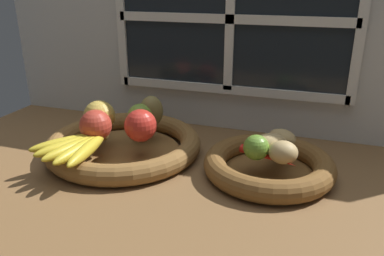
{
  "coord_description": "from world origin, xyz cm",
  "views": [
    {
      "loc": [
        23.98,
        -74.48,
        40.63
      ],
      "look_at": [
        -2.36,
        3.34,
        8.95
      ],
      "focal_mm": 36.09,
      "sensor_mm": 36.0,
      "label": 1
    }
  ],
  "objects_px": {
    "fruit_bowl_left": "(124,145)",
    "apple_green_back": "(140,117)",
    "banana_bunch_front": "(76,146)",
    "lime_near": "(256,148)",
    "chili_pepper": "(268,156)",
    "apple_red_right": "(141,126)",
    "apple_golden_left": "(99,116)",
    "potato_large": "(270,144)",
    "potato_back": "(282,139)",
    "fruit_bowl_right": "(269,165)",
    "pear_brown": "(151,111)",
    "potato_small": "(283,152)",
    "apple_red_front": "(96,126)"
  },
  "relations": [
    {
      "from": "pear_brown",
      "to": "potato_small",
      "type": "relative_size",
      "value": 1.32
    },
    {
      "from": "apple_green_back",
      "to": "apple_red_right",
      "type": "bearing_deg",
      "value": -63.57
    },
    {
      "from": "potato_small",
      "to": "chili_pepper",
      "type": "distance_m",
      "value": 0.03
    },
    {
      "from": "apple_red_front",
      "to": "fruit_bowl_left",
      "type": "bearing_deg",
      "value": 50.66
    },
    {
      "from": "apple_red_front",
      "to": "potato_back",
      "type": "height_order",
      "value": "apple_red_front"
    },
    {
      "from": "apple_green_back",
      "to": "potato_large",
      "type": "bearing_deg",
      "value": -8.64
    },
    {
      "from": "apple_red_right",
      "to": "fruit_bowl_left",
      "type": "bearing_deg",
      "value": 161.56
    },
    {
      "from": "fruit_bowl_right",
      "to": "lime_near",
      "type": "height_order",
      "value": "lime_near"
    },
    {
      "from": "potato_large",
      "to": "potato_small",
      "type": "relative_size",
      "value": 1.24
    },
    {
      "from": "apple_green_back",
      "to": "lime_near",
      "type": "bearing_deg",
      "value": -15.95
    },
    {
      "from": "potato_large",
      "to": "potato_small",
      "type": "height_order",
      "value": "same"
    },
    {
      "from": "apple_red_right",
      "to": "apple_golden_left",
      "type": "height_order",
      "value": "apple_golden_left"
    },
    {
      "from": "banana_bunch_front",
      "to": "potato_back",
      "type": "height_order",
      "value": "potato_back"
    },
    {
      "from": "pear_brown",
      "to": "lime_near",
      "type": "relative_size",
      "value": 1.47
    },
    {
      "from": "chili_pepper",
      "to": "fruit_bowl_right",
      "type": "bearing_deg",
      "value": 114.18
    },
    {
      "from": "fruit_bowl_right",
      "to": "potato_small",
      "type": "bearing_deg",
      "value": -45.0
    },
    {
      "from": "fruit_bowl_right",
      "to": "pear_brown",
      "type": "xyz_separation_m",
      "value": [
        -0.32,
        0.08,
        0.07
      ]
    },
    {
      "from": "banana_bunch_front",
      "to": "potato_large",
      "type": "relative_size",
      "value": 2.38
    },
    {
      "from": "fruit_bowl_left",
      "to": "apple_red_front",
      "type": "relative_size",
      "value": 5.07
    },
    {
      "from": "banana_bunch_front",
      "to": "potato_small",
      "type": "xyz_separation_m",
      "value": [
        0.44,
        0.09,
        0.01
      ]
    },
    {
      "from": "lime_near",
      "to": "apple_green_back",
      "type": "bearing_deg",
      "value": 164.05
    },
    {
      "from": "apple_green_back",
      "to": "apple_golden_left",
      "type": "height_order",
      "value": "apple_golden_left"
    },
    {
      "from": "apple_red_right",
      "to": "potato_small",
      "type": "relative_size",
      "value": 1.26
    },
    {
      "from": "pear_brown",
      "to": "banana_bunch_front",
      "type": "height_order",
      "value": "pear_brown"
    },
    {
      "from": "pear_brown",
      "to": "apple_red_right",
      "type": "bearing_deg",
      "value": -79.99
    },
    {
      "from": "potato_back",
      "to": "potato_large",
      "type": "relative_size",
      "value": 0.87
    },
    {
      "from": "potato_back",
      "to": "lime_near",
      "type": "xyz_separation_m",
      "value": [
        -0.04,
        -0.08,
        0.0
      ]
    },
    {
      "from": "apple_red_right",
      "to": "apple_golden_left",
      "type": "relative_size",
      "value": 0.98
    },
    {
      "from": "apple_golden_left",
      "to": "potato_large",
      "type": "bearing_deg",
      "value": -0.86
    },
    {
      "from": "lime_near",
      "to": "chili_pepper",
      "type": "distance_m",
      "value": 0.03
    },
    {
      "from": "fruit_bowl_right",
      "to": "fruit_bowl_left",
      "type": "bearing_deg",
      "value": -180.0
    },
    {
      "from": "banana_bunch_front",
      "to": "apple_green_back",
      "type": "bearing_deg",
      "value": 67.86
    },
    {
      "from": "apple_green_back",
      "to": "banana_bunch_front",
      "type": "xyz_separation_m",
      "value": [
        -0.07,
        -0.18,
        -0.02
      ]
    },
    {
      "from": "lime_near",
      "to": "potato_back",
      "type": "bearing_deg",
      "value": 61.02
    },
    {
      "from": "banana_bunch_front",
      "to": "potato_large",
      "type": "distance_m",
      "value": 0.42
    },
    {
      "from": "fruit_bowl_right",
      "to": "apple_red_front",
      "type": "height_order",
      "value": "apple_red_front"
    },
    {
      "from": "fruit_bowl_left",
      "to": "apple_red_right",
      "type": "bearing_deg",
      "value": -18.44
    },
    {
      "from": "apple_golden_left",
      "to": "apple_green_back",
      "type": "bearing_deg",
      "value": 26.11
    },
    {
      "from": "fruit_bowl_left",
      "to": "apple_green_back",
      "type": "height_order",
      "value": "apple_green_back"
    },
    {
      "from": "apple_green_back",
      "to": "banana_bunch_front",
      "type": "relative_size",
      "value": 0.37
    },
    {
      "from": "apple_red_front",
      "to": "banana_bunch_front",
      "type": "distance_m",
      "value": 0.08
    },
    {
      "from": "apple_green_back",
      "to": "banana_bunch_front",
      "type": "bearing_deg",
      "value": -112.14
    },
    {
      "from": "fruit_bowl_right",
      "to": "pear_brown",
      "type": "height_order",
      "value": "pear_brown"
    },
    {
      "from": "fruit_bowl_right",
      "to": "apple_red_right",
      "type": "height_order",
      "value": "apple_red_right"
    },
    {
      "from": "potato_large",
      "to": "chili_pepper",
      "type": "distance_m",
      "value": 0.03
    },
    {
      "from": "banana_bunch_front",
      "to": "lime_near",
      "type": "height_order",
      "value": "lime_near"
    },
    {
      "from": "fruit_bowl_right",
      "to": "potato_large",
      "type": "relative_size",
      "value": 3.81
    },
    {
      "from": "lime_near",
      "to": "apple_red_front",
      "type": "bearing_deg",
      "value": -177.87
    },
    {
      "from": "fruit_bowl_left",
      "to": "fruit_bowl_right",
      "type": "xyz_separation_m",
      "value": [
        0.36,
        0.0,
        0.0
      ]
    },
    {
      "from": "apple_red_right",
      "to": "banana_bunch_front",
      "type": "relative_size",
      "value": 0.43
    }
  ]
}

